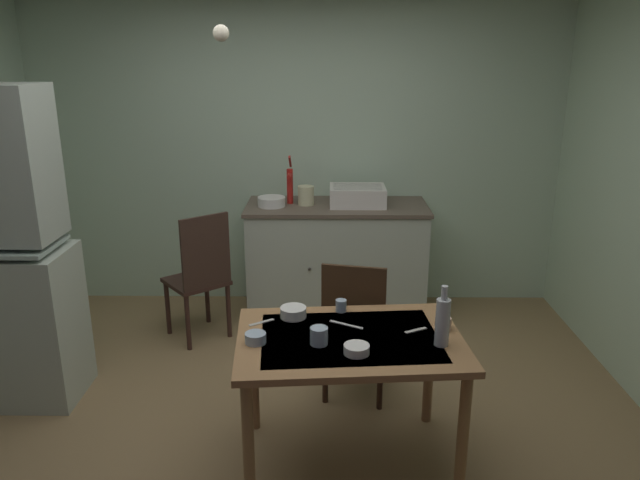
# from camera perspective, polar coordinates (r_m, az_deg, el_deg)

# --- Properties ---
(ground_plane) EXTENTS (5.38, 5.38, 0.00)m
(ground_plane) POSITION_cam_1_polar(r_m,az_deg,el_deg) (3.68, -3.55, -17.42)
(ground_plane) COLOR olive
(wall_back) EXTENTS (4.48, 0.10, 2.58)m
(wall_back) POSITION_cam_1_polar(r_m,az_deg,el_deg) (5.12, -2.19, 8.29)
(wall_back) COLOR #B3CEB3
(wall_back) RESTS_ON ground
(counter_cabinet) EXTENTS (1.45, 0.64, 0.93)m
(counter_cabinet) POSITION_cam_1_polar(r_m,az_deg,el_deg) (4.96, 1.56, -1.86)
(counter_cabinet) COLOR #AEBAA9
(counter_cabinet) RESTS_ON ground
(sink_basin) EXTENTS (0.44, 0.34, 0.15)m
(sink_basin) POSITION_cam_1_polar(r_m,az_deg,el_deg) (4.81, 3.56, 4.24)
(sink_basin) COLOR silver
(sink_basin) RESTS_ON counter_cabinet
(hand_pump) EXTENTS (0.05, 0.27, 0.39)m
(hand_pump) POSITION_cam_1_polar(r_m,az_deg,el_deg) (4.84, -2.87, 5.43)
(hand_pump) COLOR #B21E19
(hand_pump) RESTS_ON counter_cabinet
(mixing_bowl_counter) EXTENTS (0.22, 0.22, 0.07)m
(mixing_bowl_counter) POSITION_cam_1_polar(r_m,az_deg,el_deg) (4.79, -4.62, 3.64)
(mixing_bowl_counter) COLOR white
(mixing_bowl_counter) RESTS_ON counter_cabinet
(stoneware_crock) EXTENTS (0.13, 0.13, 0.15)m
(stoneware_crock) POSITION_cam_1_polar(r_m,az_deg,el_deg) (4.81, -1.34, 4.24)
(stoneware_crock) COLOR beige
(stoneware_crock) RESTS_ON counter_cabinet
(dining_table) EXTENTS (1.19, 0.87, 0.73)m
(dining_table) POSITION_cam_1_polar(r_m,az_deg,el_deg) (3.11, 2.82, -10.70)
(dining_table) COLOR #9C6F44
(dining_table) RESTS_ON ground
(chair_far_side) EXTENTS (0.47, 0.47, 0.92)m
(chair_far_side) POSITION_cam_1_polar(r_m,az_deg,el_deg) (3.73, 3.41, -8.22)
(chair_far_side) COLOR #392217
(chair_far_side) RESTS_ON ground
(chair_by_counter) EXTENTS (0.56, 0.56, 1.00)m
(chair_by_counter) POSITION_cam_1_polar(r_m,az_deg,el_deg) (4.55, -11.27, -3.27)
(chair_by_counter) COLOR #39231D
(chair_by_counter) RESTS_ON ground
(serving_bowl_wide) EXTENTS (0.10, 0.10, 0.05)m
(serving_bowl_wide) POSITION_cam_1_polar(r_m,az_deg,el_deg) (3.02, -6.13, -9.21)
(serving_bowl_wide) COLOR #9EB2C6
(serving_bowl_wide) RESTS_ON dining_table
(soup_bowl_small) EXTENTS (0.14, 0.14, 0.06)m
(soup_bowl_small) POSITION_cam_1_polar(r_m,az_deg,el_deg) (3.27, -2.55, -6.85)
(soup_bowl_small) COLOR white
(soup_bowl_small) RESTS_ON dining_table
(sauce_dish) EXTENTS (0.12, 0.12, 0.04)m
(sauce_dish) POSITION_cam_1_polar(r_m,az_deg,el_deg) (2.91, 3.49, -10.29)
(sauce_dish) COLOR white
(sauce_dish) RESTS_ON dining_table
(mug_dark) EXTENTS (0.09, 0.09, 0.09)m
(mug_dark) POSITION_cam_1_polar(r_m,az_deg,el_deg) (2.98, -0.10, -9.07)
(mug_dark) COLOR #9EB2C6
(mug_dark) RESTS_ON dining_table
(teacup_mint) EXTENTS (0.08, 0.08, 0.07)m
(teacup_mint) POSITION_cam_1_polar(r_m,az_deg,el_deg) (3.19, 11.57, -7.75)
(teacup_mint) COLOR tan
(teacup_mint) RESTS_ON dining_table
(teacup_cream) EXTENTS (0.06, 0.06, 0.07)m
(teacup_cream) POSITION_cam_1_polar(r_m,az_deg,el_deg) (3.34, 2.01, -6.23)
(teacup_cream) COLOR #9EB2C6
(teacup_cream) RESTS_ON dining_table
(glass_bottle) EXTENTS (0.07, 0.07, 0.31)m
(glass_bottle) POSITION_cam_1_polar(r_m,az_deg,el_deg) (2.99, 11.54, -7.52)
(glass_bottle) COLOR #B7BCC1
(glass_bottle) RESTS_ON dining_table
(table_knife) EXTENTS (0.18, 0.11, 0.00)m
(table_knife) POSITION_cam_1_polar(r_m,az_deg,el_deg) (3.19, 2.52, -8.02)
(table_knife) COLOR silver
(table_knife) RESTS_ON dining_table
(teaspoon_near_bowl) EXTENTS (0.13, 0.10, 0.00)m
(teaspoon_near_bowl) POSITION_cam_1_polar(r_m,az_deg,el_deg) (3.23, -5.55, -7.78)
(teaspoon_near_bowl) COLOR beige
(teaspoon_near_bowl) RESTS_ON dining_table
(teaspoon_by_cup) EXTENTS (0.12, 0.08, 0.00)m
(teaspoon_by_cup) POSITION_cam_1_polar(r_m,az_deg,el_deg) (3.17, 9.06, -8.44)
(teaspoon_by_cup) COLOR beige
(teaspoon_by_cup) RESTS_ON dining_table
(pendant_bulb) EXTENTS (0.08, 0.08, 0.08)m
(pendant_bulb) POSITION_cam_1_polar(r_m,az_deg,el_deg) (3.09, -9.36, 18.78)
(pendant_bulb) COLOR #F9EFCC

